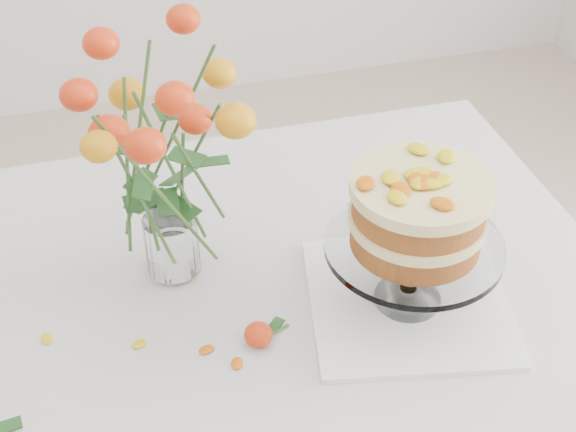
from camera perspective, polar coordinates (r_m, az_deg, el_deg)
The scene contains 9 objects.
table at distance 1.43m, azimuth -5.89°, elevation -7.52°, with size 1.43×0.93×0.76m.
napkin at distance 1.35m, azimuth 8.43°, elevation -6.03°, with size 0.32×0.32×0.01m, color white.
cake_stand at distance 1.24m, azimuth 9.17°, elevation -0.22°, with size 0.28×0.28×0.25m.
rose_vase at distance 1.25m, azimuth -9.11°, elevation 5.32°, with size 0.30×0.30×0.46m.
loose_rose_far at distance 1.27m, azimuth -2.10°, elevation -8.42°, with size 0.08×0.05×0.04m.
stray_petal_a at distance 1.30m, azimuth -10.55°, elevation -8.95°, with size 0.03×0.02×0.00m, color yellow.
stray_petal_b at distance 1.27m, azimuth -5.82°, elevation -9.45°, with size 0.03×0.02×0.00m, color yellow.
stray_petal_c at distance 1.25m, azimuth -3.65°, elevation -10.43°, with size 0.03×0.02×0.00m, color yellow.
stray_petal_d at distance 1.34m, azimuth -16.80°, elevation -8.38°, with size 0.03×0.02×0.00m, color yellow.
Camera 1 is at (-0.12, -0.99, 1.70)m, focal length 50.00 mm.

